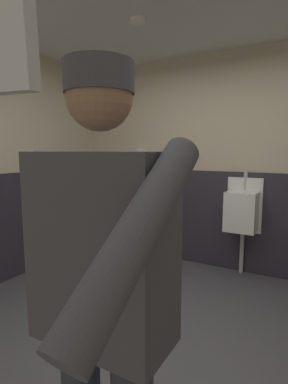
% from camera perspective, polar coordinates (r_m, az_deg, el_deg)
% --- Properties ---
extents(ground_plane, '(4.67, 4.36, 0.04)m').
position_cam_1_polar(ground_plane, '(2.51, 1.40, -28.40)').
color(ground_plane, '#4C4C51').
extents(wall_back, '(4.67, 0.12, 2.62)m').
position_cam_1_polar(wall_back, '(3.84, 15.44, 5.32)').
color(wall_back, beige).
rests_on(wall_back, ground_plane).
extents(wainscot_band_back, '(4.07, 0.03, 1.21)m').
position_cam_1_polar(wainscot_band_back, '(3.86, 14.77, -5.20)').
color(wainscot_band_back, '#2D2833').
rests_on(wainscot_band_back, ground_plane).
extents(downlight_far, '(0.14, 0.14, 0.03)m').
position_cam_1_polar(downlight_far, '(3.06, -1.18, 29.78)').
color(downlight_far, white).
extents(urinal_solo, '(0.40, 0.34, 1.24)m').
position_cam_1_polar(urinal_solo, '(3.63, 18.14, -3.39)').
color(urinal_solo, white).
rests_on(urinal_solo, ground_plane).
extents(person, '(0.67, 0.60, 1.72)m').
position_cam_1_polar(person, '(1.04, -8.05, -18.11)').
color(person, '#2D3342').
rests_on(person, ground_plane).
extents(cell_phone, '(0.06, 0.03, 0.11)m').
position_cam_1_polar(cell_phone, '(0.40, -24.11, 24.77)').
color(cell_phone, silver).
extents(soap_dispenser, '(0.10, 0.07, 0.18)m').
position_cam_1_polar(soap_dispenser, '(4.20, -0.57, 6.92)').
color(soap_dispenser, silver).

